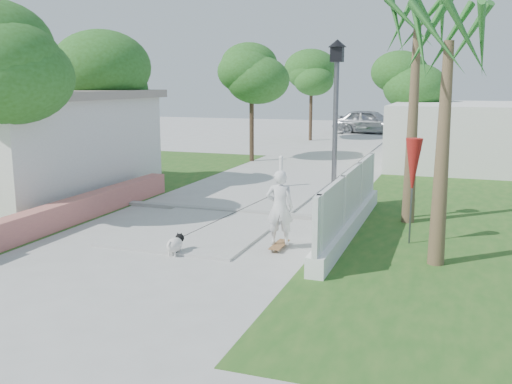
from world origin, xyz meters
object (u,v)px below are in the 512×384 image
at_px(street_lamp, 335,127).
at_px(skateboarder, 237,215).
at_px(dog, 175,244).
at_px(parked_car, 370,122).
at_px(bollard, 281,171).
at_px(patio_umbrella, 413,167).

height_order(street_lamp, skateboarder, street_lamp).
height_order(dog, parked_car, parked_car).
height_order(bollard, skateboarder, skateboarder).
height_order(bollard, patio_umbrella, patio_umbrella).
bearing_deg(parked_car, skateboarder, -171.06).
height_order(street_lamp, parked_car, street_lamp).
bearing_deg(street_lamp, parked_car, 96.36).
xyz_separation_m(skateboarder, dog, (-1.04, -0.77, -0.51)).
distance_m(patio_umbrella, skateboarder, 3.88).
relative_size(bollard, skateboarder, 0.50).
relative_size(street_lamp, dog, 7.12).
relative_size(street_lamp, bollard, 4.07).
relative_size(patio_umbrella, dog, 3.69).
distance_m(bollard, dog, 7.93).
distance_m(street_lamp, bollard, 5.56).
xyz_separation_m(street_lamp, bollard, (-2.70, 4.50, -1.84)).
relative_size(patio_umbrella, skateboarder, 1.05).
bearing_deg(patio_umbrella, skateboarder, -154.09).
bearing_deg(bollard, dog, -88.77).
bearing_deg(patio_umbrella, parked_car, 100.07).
distance_m(patio_umbrella, parked_car, 27.45).
bearing_deg(dog, parked_car, 92.94).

